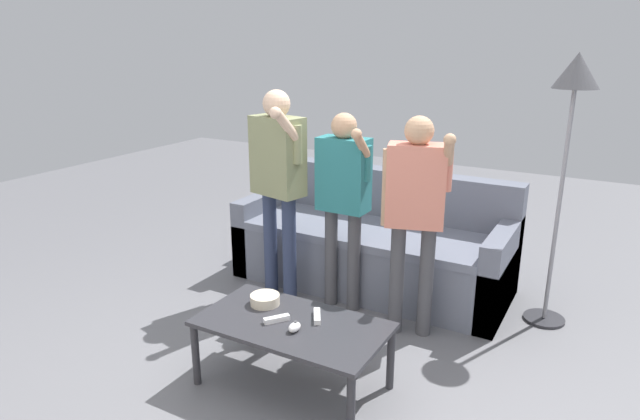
% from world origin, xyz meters
% --- Properties ---
extents(ground_plane, '(12.00, 12.00, 0.00)m').
position_xyz_m(ground_plane, '(0.00, 0.00, 0.00)').
color(ground_plane, slate).
extents(couch, '(2.14, 0.85, 0.89)m').
position_xyz_m(couch, '(-0.16, 1.36, 0.31)').
color(couch, slate).
rests_on(couch, ground).
extents(coffee_table, '(1.05, 0.57, 0.41)m').
position_xyz_m(coffee_table, '(0.03, -0.16, 0.36)').
color(coffee_table, '#2D2D33').
rests_on(coffee_table, ground).
extents(snack_bowl, '(0.17, 0.17, 0.06)m').
position_xyz_m(snack_bowl, '(-0.23, -0.05, 0.44)').
color(snack_bowl, beige).
rests_on(snack_bowl, coffee_table).
extents(game_remote_nunchuk, '(0.06, 0.09, 0.05)m').
position_xyz_m(game_remote_nunchuk, '(0.09, -0.24, 0.43)').
color(game_remote_nunchuk, white).
rests_on(game_remote_nunchuk, coffee_table).
extents(floor_lamp, '(0.28, 0.28, 1.83)m').
position_xyz_m(floor_lamp, '(1.17, 1.37, 1.53)').
color(floor_lamp, '#2D2D33').
rests_on(floor_lamp, ground).
extents(player_left, '(0.45, 0.42, 1.57)m').
position_xyz_m(player_left, '(-0.67, 0.77, 0.99)').
color(player_left, '#2D3856').
rests_on(player_left, ground).
extents(player_center, '(0.42, 0.30, 1.43)m').
position_xyz_m(player_center, '(-0.18, 0.86, 0.90)').
color(player_center, '#47474C').
rests_on(player_center, ground).
extents(player_right, '(0.47, 0.30, 1.46)m').
position_xyz_m(player_right, '(0.39, 0.74, 0.92)').
color(player_right, '#47474C').
rests_on(player_right, ground).
extents(game_remote_wand_near, '(0.11, 0.15, 0.03)m').
position_xyz_m(game_remote_wand_near, '(0.13, -0.06, 0.42)').
color(game_remote_wand_near, white).
rests_on(game_remote_wand_near, coffee_table).
extents(game_remote_wand_far, '(0.12, 0.14, 0.03)m').
position_xyz_m(game_remote_wand_far, '(-0.05, -0.20, 0.42)').
color(game_remote_wand_far, white).
rests_on(game_remote_wand_far, coffee_table).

